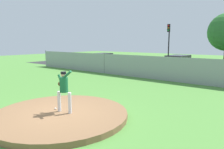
# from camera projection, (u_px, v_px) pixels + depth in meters

# --- Properties ---
(ground_plane) EXTENTS (80.00, 80.00, 0.00)m
(ground_plane) POSITION_uv_depth(u_px,v_px,m) (139.00, 90.00, 12.93)
(ground_plane) COLOR #4C8438
(asphalt_strip) EXTENTS (44.00, 7.00, 0.01)m
(asphalt_strip) POSITION_uv_depth(u_px,v_px,m) (186.00, 74.00, 19.52)
(asphalt_strip) COLOR #2B2B2D
(asphalt_strip) RESTS_ON ground_plane
(pitchers_mound) EXTENTS (5.28, 5.28, 0.21)m
(pitchers_mound) POSITION_uv_depth(u_px,v_px,m) (61.00, 115.00, 8.26)
(pitchers_mound) COLOR brown
(pitchers_mound) RESTS_ON ground_plane
(pitcher_youth) EXTENTS (0.82, 0.32, 1.69)m
(pitcher_youth) POSITION_uv_depth(u_px,v_px,m) (64.00, 87.00, 8.08)
(pitcher_youth) COLOR silver
(pitcher_youth) RESTS_ON pitchers_mound
(baseball) EXTENTS (0.07, 0.07, 0.07)m
(baseball) POSITION_uv_depth(u_px,v_px,m) (55.00, 109.00, 8.56)
(baseball) COLOR white
(baseball) RESTS_ON pitchers_mound
(chainlink_fence) EXTENTS (31.18, 0.07, 1.95)m
(chainlink_fence) POSITION_uv_depth(u_px,v_px,m) (167.00, 69.00, 15.89)
(chainlink_fence) COLOR gray
(chainlink_fence) RESTS_ON ground_plane
(parked_car_red) EXTENTS (1.95, 4.70, 1.68)m
(parked_car_red) POSITION_uv_depth(u_px,v_px,m) (178.00, 64.00, 20.30)
(parked_car_red) COLOR #A81919
(parked_car_red) RESTS_ON ground_plane
(parked_car_silver) EXTENTS (1.96, 4.10, 1.59)m
(parked_car_silver) POSITION_uv_depth(u_px,v_px,m) (102.00, 60.00, 25.45)
(parked_car_silver) COLOR #B7BABF
(parked_car_silver) RESTS_ON ground_plane
(traffic_cone_orange) EXTENTS (0.40, 0.40, 0.55)m
(traffic_cone_orange) POSITION_uv_depth(u_px,v_px,m) (108.00, 67.00, 22.95)
(traffic_cone_orange) COLOR orange
(traffic_cone_orange) RESTS_ON asphalt_strip
(traffic_light_near) EXTENTS (0.28, 0.46, 5.00)m
(traffic_light_near) POSITION_uv_depth(u_px,v_px,m) (169.00, 38.00, 24.61)
(traffic_light_near) COLOR black
(traffic_light_near) RESTS_ON ground_plane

